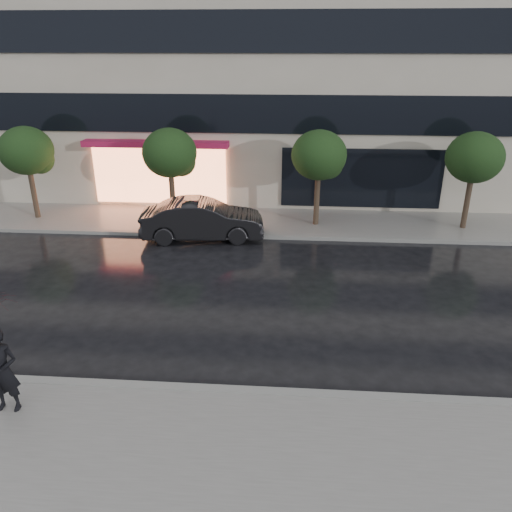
{
  "coord_description": "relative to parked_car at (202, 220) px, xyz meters",
  "views": [
    {
      "loc": [
        1.96,
        -9.8,
        7.11
      ],
      "look_at": [
        0.98,
        3.45,
        1.4
      ],
      "focal_mm": 35.0,
      "sensor_mm": 36.0,
      "label": 1
    }
  ],
  "objects": [
    {
      "name": "office_building",
      "position": [
        1.46,
        9.67,
        8.23
      ],
      "size": [
        30.0,
        12.76,
        18.0
      ],
      "color": "beige",
      "rests_on": "ground"
    },
    {
      "name": "tree_mid_west",
      "position": [
        -1.48,
        1.73,
        2.15
      ],
      "size": [
        2.2,
        2.2,
        3.99
      ],
      "color": "#33261C",
      "rests_on": "ground"
    },
    {
      "name": "parked_car",
      "position": [
        0.0,
        0.0,
        0.0
      ],
      "size": [
        4.86,
        2.14,
        1.55
      ],
      "primitive_type": "imported",
      "rotation": [
        0.0,
        0.0,
        1.68
      ],
      "color": "black",
      "rests_on": "ground"
    },
    {
      "name": "tree_mid_east",
      "position": [
        4.52,
        1.73,
        2.15
      ],
      "size": [
        2.2,
        2.2,
        3.99
      ],
      "color": "#33261C",
      "rests_on": "ground"
    },
    {
      "name": "sidewalk_near",
      "position": [
        1.46,
        -11.55,
        -0.72
      ],
      "size": [
        60.0,
        4.5,
        0.12
      ],
      "primitive_type": "cube",
      "color": "slate",
      "rests_on": "ground"
    },
    {
      "name": "curb_far",
      "position": [
        1.46,
        0.2,
        -0.71
      ],
      "size": [
        60.0,
        0.25,
        0.14
      ],
      "primitive_type": "cube",
      "color": "gray",
      "rests_on": "ground"
    },
    {
      "name": "ground",
      "position": [
        1.46,
        -8.3,
        -0.78
      ],
      "size": [
        120.0,
        120.0,
        0.0
      ],
      "primitive_type": "plane",
      "color": "black",
      "rests_on": "ground"
    },
    {
      "name": "curb_near",
      "position": [
        1.46,
        -9.3,
        -0.71
      ],
      "size": [
        60.0,
        0.25,
        0.14
      ],
      "primitive_type": "cube",
      "color": "gray",
      "rests_on": "ground"
    },
    {
      "name": "tree_far_west",
      "position": [
        -7.48,
        1.73,
        2.15
      ],
      "size": [
        2.2,
        2.2,
        3.99
      ],
      "color": "#33261C",
      "rests_on": "ground"
    },
    {
      "name": "sidewalk_far",
      "position": [
        1.46,
        1.95,
        -0.72
      ],
      "size": [
        60.0,
        3.5,
        0.12
      ],
      "primitive_type": "cube",
      "color": "slate",
      "rests_on": "ground"
    },
    {
      "name": "tree_far_east",
      "position": [
        10.52,
        1.73,
        2.15
      ],
      "size": [
        2.2,
        2.2,
        3.99
      ],
      "color": "#33261C",
      "rests_on": "ground"
    }
  ]
}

